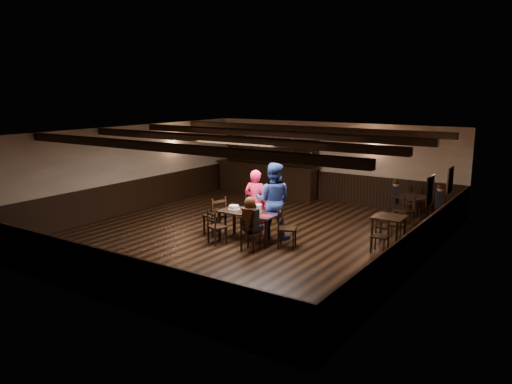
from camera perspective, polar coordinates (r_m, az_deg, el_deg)
The scene contains 25 objects.
ground at distance 13.26m, azimuth -0.85°, elevation -4.89°, with size 10.00×10.00×0.00m, color black.
room_shell at distance 12.91m, azimuth -0.75°, elevation 2.60°, with size 9.02×10.02×2.71m.
dining_table at distance 12.58m, azimuth -0.78°, elevation -2.65°, with size 1.54×0.77×0.75m.
chair_near_left at distance 12.40m, azimuth -4.74°, elevation -3.71°, with size 0.50×0.49×0.85m.
chair_near_right at distance 11.77m, azimuth -0.78°, elevation -4.54°, with size 0.42×0.40×0.84m.
chair_end_left at distance 13.08m, azimuth -4.53°, elevation -2.43°, with size 0.58×0.60×1.03m.
chair_end_right at distance 12.09m, azimuth 3.20°, elevation -3.80°, with size 0.55×0.57×0.95m.
chair_far_pushed at distance 14.24m, azimuth -0.65°, elevation -1.52°, with size 0.49×0.47×0.92m.
woman_pink at distance 13.13m, azimuth -0.03°, elevation -1.17°, with size 0.63×0.41×1.73m, color #FF2856.
man_blue at distance 12.77m, azimuth 1.96°, elevation -0.99°, with size 0.95×0.74×1.96m, color navy.
seated_person at distance 11.72m, azimuth -0.66°, elevation -2.75°, with size 0.36×0.54×0.88m.
cake at distance 12.86m, azimuth -2.54°, elevation -1.76°, with size 0.31×0.31×0.10m.
plate_stack_a at distance 12.55m, azimuth -0.90°, elevation -1.96°, with size 0.15×0.15×0.14m, color white.
plate_stack_b at distance 12.41m, azimuth 0.24°, elevation -1.92°, with size 0.19×0.19×0.22m, color white.
tea_light at distance 12.64m, azimuth -0.29°, elevation -2.08°, with size 0.05×0.05×0.06m.
salt_shaker at distance 12.33m, azimuth 0.37°, elevation -2.31°, with size 0.04×0.04×0.09m, color silver.
pepper_shaker at distance 12.26m, azimuth 0.34°, elevation -2.42°, with size 0.03×0.03×0.09m, color #A5A8AD.
drink_glass at distance 12.47m, azimuth 0.49°, elevation -2.15°, with size 0.06×0.06×0.10m, color silver.
menu_red at distance 12.19m, azimuth 1.13°, elevation -2.69°, with size 0.34×0.23×0.00m, color maroon.
menu_blue at distance 12.35m, azimuth 1.73°, elevation -2.51°, with size 0.28×0.20×0.00m, color #101150.
bar_counter at distance 18.22m, azimuth 1.36°, elevation 1.98°, with size 4.07×0.70×2.20m.
back_table_a at distance 12.57m, azimuth 14.96°, elevation -3.18°, with size 0.74×0.74×0.75m.
back_table_b at distance 15.12m, azimuth 17.46°, elevation -0.82°, with size 1.15×1.15×0.75m.
bg_patron_left at distance 15.32m, azimuth 15.67°, elevation 0.07°, with size 0.31×0.39×0.71m.
bg_patron_right at distance 14.89m, azimuth 20.26°, elevation -0.52°, with size 0.32×0.40×0.72m.
Camera 1 is at (7.19, -10.50, 3.75)m, focal length 35.00 mm.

